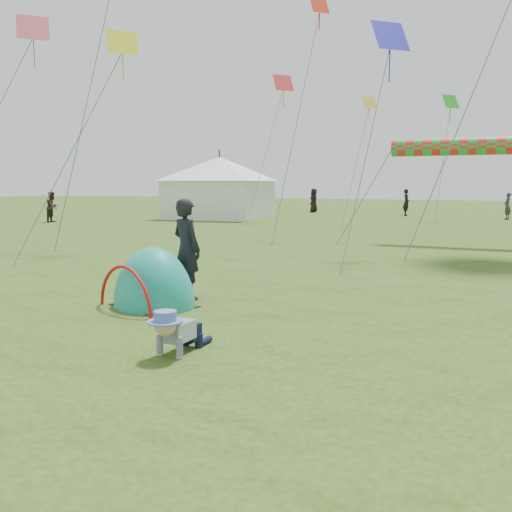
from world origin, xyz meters
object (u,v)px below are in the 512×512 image
at_px(crawling_toddler, 176,330).
at_px(standing_adult, 187,249).
at_px(event_marquee, 220,185).
at_px(popup_tent, 154,306).

height_order(crawling_toddler, standing_adult, standing_adult).
xyz_separation_m(crawling_toddler, event_marquee, (-13.18, 25.64, 1.73)).
distance_m(crawling_toddler, event_marquee, 28.89).
bearing_deg(popup_tent, event_marquee, 136.30).
bearing_deg(crawling_toddler, event_marquee, 118.20).
relative_size(popup_tent, standing_adult, 1.12).
distance_m(popup_tent, event_marquee, 25.97).
distance_m(crawling_toddler, standing_adult, 3.63).
height_order(popup_tent, event_marquee, event_marquee).
height_order(popup_tent, standing_adult, standing_adult).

